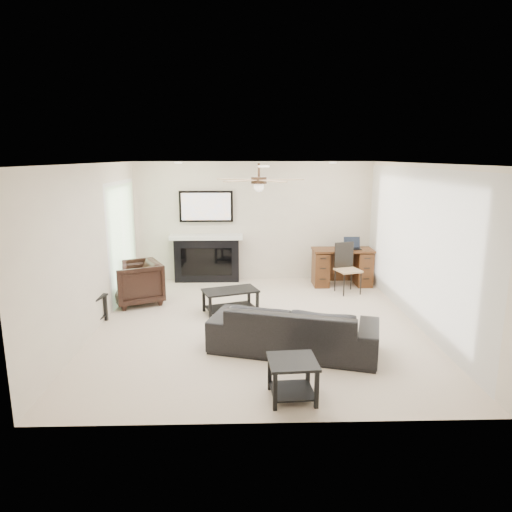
# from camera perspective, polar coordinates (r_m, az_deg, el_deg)

# --- Properties ---
(room_shell) EXTENTS (5.50, 5.54, 2.52)m
(room_shell) POSITION_cam_1_polar(r_m,az_deg,el_deg) (6.98, 1.89, 4.80)
(room_shell) COLOR beige
(room_shell) RESTS_ON ground
(sofa) EXTENTS (2.39, 1.48, 0.65)m
(sofa) POSITION_cam_1_polar(r_m,az_deg,el_deg) (6.26, 4.73, -8.98)
(sofa) COLOR black
(sofa) RESTS_ON ground
(armchair) EXTENTS (1.11, 1.10, 0.77)m
(armchair) POSITION_cam_1_polar(r_m,az_deg,el_deg) (8.47, -14.73, -3.24)
(armchair) COLOR black
(armchair) RESTS_ON ground
(coffee_table) EXTENTS (1.01, 0.77, 0.40)m
(coffee_table) POSITION_cam_1_polar(r_m,az_deg,el_deg) (7.78, -3.22, -5.64)
(coffee_table) COLOR black
(coffee_table) RESTS_ON ground
(end_table_near) EXTENTS (0.55, 0.55, 0.45)m
(end_table_near) POSITION_cam_1_polar(r_m,az_deg,el_deg) (5.16, 4.56, -15.12)
(end_table_near) COLOR black
(end_table_near) RESTS_ON ground
(end_table_left) EXTENTS (0.60, 0.60, 0.45)m
(end_table_left) POSITION_cam_1_polar(r_m,az_deg,el_deg) (7.70, -20.42, -6.42)
(end_table_left) COLOR black
(end_table_left) RESTS_ON ground
(fireplace_unit) EXTENTS (1.52, 0.34, 1.91)m
(fireplace_unit) POSITION_cam_1_polar(r_m,az_deg,el_deg) (9.58, -6.22, 2.38)
(fireplace_unit) COLOR black
(fireplace_unit) RESTS_ON ground
(desk) EXTENTS (1.22, 0.56, 0.76)m
(desk) POSITION_cam_1_polar(r_m,az_deg,el_deg) (9.51, 10.70, -1.38)
(desk) COLOR #402410
(desk) RESTS_ON ground
(desk_chair) EXTENTS (0.53, 0.54, 0.97)m
(desk_chair) POSITION_cam_1_polar(r_m,az_deg,el_deg) (8.96, 11.46, -1.56)
(desk_chair) COLOR black
(desk_chair) RESTS_ON ground
(laptop) EXTENTS (0.33, 0.24, 0.23)m
(laptop) POSITION_cam_1_polar(r_m,az_deg,el_deg) (9.43, 12.03, 1.53)
(laptop) COLOR black
(laptop) RESTS_ON desk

